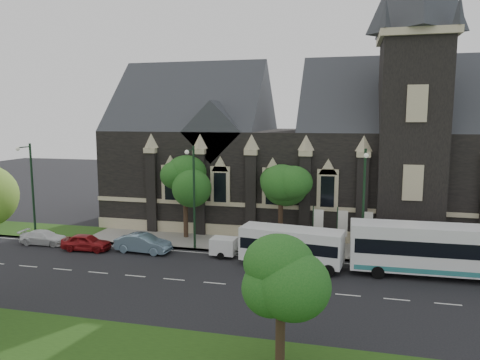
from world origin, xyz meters
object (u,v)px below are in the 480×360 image
(tree_park_east, at_px, (286,270))
(box_trailer, at_px, (224,246))
(street_lamp_near, at_px, (364,199))
(street_lamp_far, at_px, (31,185))
(sedan, at_px, (143,243))
(banner_flag_right, at_px, (365,227))
(shuttle_bus, at_px, (292,245))
(tree_walk_right, at_px, (284,181))
(street_lamp_mid, at_px, (193,192))
(tour_coach, at_px, (443,250))
(banner_flag_left, at_px, (316,225))
(banner_flag_center, at_px, (341,226))
(car_far_red, at_px, (86,242))
(car_far_white, at_px, (44,237))
(tree_walk_left, at_px, (188,178))

(tree_park_east, relative_size, box_trailer, 2.10)
(street_lamp_near, relative_size, street_lamp_far, 1.00)
(sedan, bearing_deg, banner_flag_right, -75.75)
(street_lamp_near, xyz_separation_m, shuttle_bus, (-5.28, -2.35, -3.38))
(tree_walk_right, bearing_deg, street_lamp_near, -28.06)
(shuttle_bus, bearing_deg, street_lamp_mid, 172.76)
(tour_coach, bearing_deg, banner_flag_left, 155.62)
(banner_flag_center, bearing_deg, tree_park_east, -96.57)
(banner_flag_left, relative_size, shuttle_bus, 0.50)
(tour_coach, xyz_separation_m, box_trailer, (-16.53, 0.88, -1.14))
(banner_flag_right, xyz_separation_m, car_far_red, (-23.28, -4.17, -1.66))
(car_far_white, bearing_deg, sedan, -93.77)
(street_lamp_mid, height_order, banner_flag_left, street_lamp_mid)
(banner_flag_left, height_order, car_far_red, banner_flag_left)
(tree_park_east, distance_m, banner_flag_left, 18.46)
(street_lamp_far, height_order, box_trailer, street_lamp_far)
(tree_park_east, distance_m, banner_flag_right, 18.91)
(street_lamp_mid, xyz_separation_m, sedan, (-3.99, -1.62, -4.32))
(car_far_red, bearing_deg, box_trailer, -88.49)
(street_lamp_far, bearing_deg, tree_walk_left, 14.26)
(banner_flag_left, height_order, shuttle_bus, banner_flag_left)
(box_trailer, height_order, car_far_white, box_trailer)
(banner_flag_center, height_order, car_far_red, banner_flag_center)
(tour_coach, relative_size, box_trailer, 4.32)
(tree_walk_left, distance_m, box_trailer, 8.33)
(street_lamp_near, relative_size, tour_coach, 0.70)
(tree_walk_right, xyz_separation_m, street_lamp_far, (-23.21, -3.62, -0.71))
(tree_park_east, relative_size, banner_flag_left, 1.57)
(tree_walk_right, xyz_separation_m, tree_walk_left, (-9.01, -0.01, -0.08))
(shuttle_bus, bearing_deg, banner_flag_left, 77.65)
(box_trailer, bearing_deg, street_lamp_far, 179.40)
(tree_walk_left, bearing_deg, banner_flag_left, -8.02)
(tree_park_east, bearing_deg, street_lamp_mid, 121.79)
(banner_flag_center, distance_m, box_trailer, 9.90)
(street_lamp_mid, bearing_deg, tour_coach, -6.04)
(sedan, height_order, car_far_white, sedan)
(tree_park_east, height_order, car_far_white, tree_park_east)
(tree_walk_left, xyz_separation_m, box_trailer, (4.80, -4.80, -4.84))
(banner_flag_left, distance_m, box_trailer, 8.05)
(shuttle_bus, bearing_deg, tour_coach, 9.31)
(sedan, bearing_deg, banner_flag_left, -72.79)
(tree_walk_right, height_order, sedan, tree_walk_right)
(street_lamp_near, distance_m, car_far_white, 28.17)
(street_lamp_far, relative_size, shuttle_bus, 1.12)
(car_far_red, bearing_deg, tour_coach, -93.23)
(tree_park_east, bearing_deg, street_lamp_near, 76.89)
(street_lamp_near, height_order, banner_flag_left, street_lamp_near)
(tree_walk_right, xyz_separation_m, car_far_red, (-16.21, -5.89, -5.10))
(street_lamp_far, bearing_deg, banner_flag_left, 4.15)
(banner_flag_center, xyz_separation_m, tour_coach, (7.24, -3.97, -0.34))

